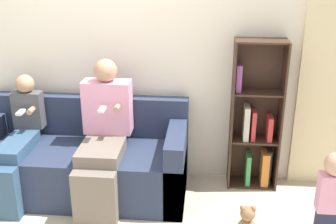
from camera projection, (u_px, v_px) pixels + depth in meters
ground_plane at (92, 222)px, 3.62m from camera, size 14.00×14.00×0.00m
back_wall at (109, 51)px, 4.02m from camera, size 10.00×0.06×2.55m
couch at (83, 163)px, 3.98m from camera, size 1.96×0.81×0.87m
adult_seated at (103, 132)px, 3.74m from camera, size 0.44×0.77×1.28m
child_seated at (18, 142)px, 3.80m from camera, size 0.28×0.79×1.11m
toddler_standing at (332, 193)px, 3.27m from camera, size 0.21×0.18×0.76m
bookshelf at (256, 124)px, 4.00m from camera, size 0.47×0.26×1.45m
teddy_bear at (247, 224)px, 3.35m from camera, size 0.16×0.13×0.32m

